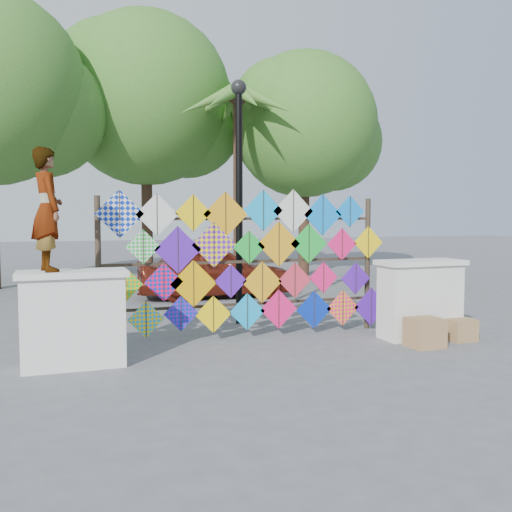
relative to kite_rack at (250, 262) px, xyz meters
name	(u,v)px	position (x,y,z in m)	size (l,w,h in m)	color
ground	(261,348)	(-0.07, -0.73, -1.25)	(80.00, 80.00, 0.00)	slate
parapet_left	(73,318)	(-2.77, -0.93, -0.60)	(1.40, 0.65, 1.28)	silver
parapet_right	(420,298)	(2.63, -0.93, -0.60)	(1.40, 0.65, 1.28)	silver
kite_rack	(250,262)	(0.00, 0.00, 0.00)	(4.97, 0.24, 2.44)	#32261B
tree_mid	(149,100)	(0.03, 10.30, 4.53)	(6.30, 5.60, 8.61)	#492D1F
tree_east	(307,126)	(5.02, 8.80, 3.74)	(5.40, 4.80, 7.42)	#492D1F
palm_tree	(238,114)	(2.13, 7.27, 3.71)	(3.62, 3.62, 5.83)	#492D1F
vendor_woman	(47,210)	(-3.06, -0.93, 0.83)	(0.58, 0.38, 1.59)	#99999E
sedan	(214,271)	(0.69, 4.73, -0.60)	(1.52, 3.78, 1.29)	maroon
lamppost	(239,178)	(0.23, 1.27, 1.44)	(0.28, 0.28, 4.46)	black
cardboard_box_near	(425,333)	(2.30, -1.52, -1.02)	(0.50, 0.44, 0.44)	#A1804E
cardboard_box_far	(460,330)	(3.11, -1.33, -1.07)	(0.42, 0.38, 0.35)	#A1804E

